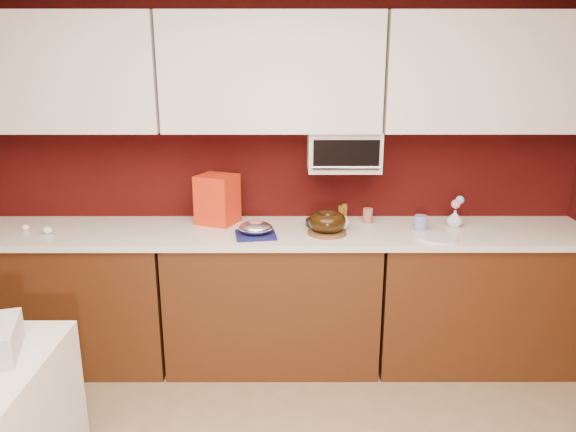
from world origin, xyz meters
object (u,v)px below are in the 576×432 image
Objects in this scene: toaster_oven at (344,150)px; foil_ham_nest at (256,228)px; blue_jar at (421,223)px; coffee_mug at (341,222)px; flower_vase at (455,217)px; bundt_cake at (327,221)px; pandoro_box at (217,199)px.

toaster_oven is 0.75m from foil_ham_nest.
toaster_oven is at bearing 160.27° from blue_jar.
foil_ham_nest is 2.18× the size of blue_jar.
foil_ham_nest is at bearing -164.63° from coffee_mug.
toaster_oven is 0.83m from flower_vase.
bundt_cake is 0.59m from blue_jar.
flower_vase is (0.71, -0.09, -0.41)m from toaster_oven.
toaster_oven reaches higher than blue_jar.
foil_ham_nest is 2.26× the size of coffee_mug.
blue_jar is at bearing -161.51° from flower_vase.
flower_vase is (0.23, 0.08, 0.01)m from blue_jar.
foil_ham_nest is at bearing -24.05° from pandoro_box.
foil_ham_nest is 0.65× the size of pandoro_box.
pandoro_box is at bearing 172.76° from blue_jar.
toaster_oven is at bearing 24.08° from pandoro_box.
pandoro_box is 2.59× the size of flower_vase.
blue_jar is (0.59, 0.07, -0.03)m from bundt_cake.
pandoro_box is 0.81m from coffee_mug.
bundt_cake is 0.74m from pandoro_box.
coffee_mug is at bearing 177.31° from blue_jar.
flower_vase is (1.26, 0.20, 0.01)m from foil_ham_nest.
bundt_cake reaches higher than flower_vase.
pandoro_box reaches higher than foil_ham_nest.
foil_ham_nest is 1.68× the size of flower_vase.
toaster_oven is 0.45m from coffee_mug.
bundt_cake is at bearing -134.43° from coffee_mug.
blue_jar is (0.48, -0.17, -0.43)m from toaster_oven.
pandoro_box is 3.48× the size of coffee_mug.
foil_ham_nest is 0.55m from coffee_mug.
coffee_mug is 0.49m from blue_jar.
bundt_cake is at bearing -172.87° from blue_jar.
toaster_oven is 1.97× the size of bundt_cake.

